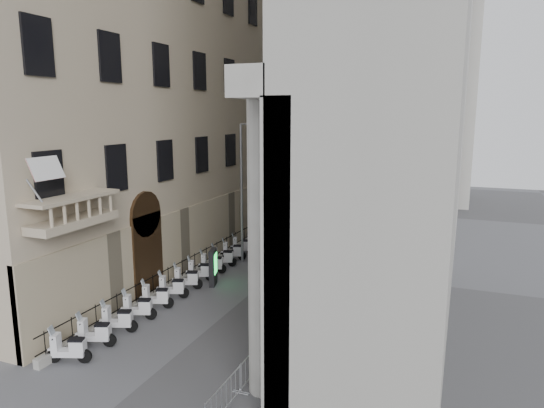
{
  "coord_description": "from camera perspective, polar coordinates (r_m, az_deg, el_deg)",
  "views": [
    {
      "loc": [
        10.13,
        -8.33,
        9.53
      ],
      "look_at": [
        0.3,
        16.55,
        4.5
      ],
      "focal_mm": 32.0,
      "sensor_mm": 36.0,
      "label": 1
    }
  ],
  "objects": [
    {
      "name": "scooter_11",
      "position": [
        33.47,
        -3.5,
        -5.91
      ],
      "size": [
        1.51,
        1.01,
        1.5
      ],
      "primitive_type": null,
      "rotation": [
        0.0,
        0.0,
        1.93
      ],
      "color": "white",
      "rests_on": "ground"
    },
    {
      "name": "flag",
      "position": [
        21.64,
        -23.41,
        -16.42
      ],
      "size": [
        1.0,
        1.4,
        8.2
      ],
      "primitive_type": null,
      "color": "#9E0C11",
      "rests_on": "ground"
    },
    {
      "name": "street_lamp",
      "position": [
        30.56,
        -3.0,
        2.79
      ],
      "size": [
        2.91,
        0.33,
        8.92
      ],
      "rotation": [
        0.0,
        0.0,
        -0.05
      ],
      "color": "#94969C",
      "rests_on": "ground"
    },
    {
      "name": "barrier_6",
      "position": [
        29.87,
        7.72,
        -8.05
      ],
      "size": [
        0.6,
        2.4,
        1.1
      ],
      "primitive_type": null,
      "color": "#B4B6BC",
      "rests_on": "ground"
    },
    {
      "name": "barrier_7",
      "position": [
        32.19,
        8.8,
        -6.7
      ],
      "size": [
        0.6,
        2.4,
        1.1
      ],
      "primitive_type": null,
      "color": "#B4B6BC",
      "rests_on": "ground"
    },
    {
      "name": "scooter_8",
      "position": [
        29.81,
        -7.03,
        -8.08
      ],
      "size": [
        1.51,
        1.01,
        1.5
      ],
      "primitive_type": null,
      "rotation": [
        0.0,
        0.0,
        1.93
      ],
      "color": "white",
      "rests_on": "ground"
    },
    {
      "name": "pedestrian_b",
      "position": [
        42.37,
        10.65,
        -1.23
      ],
      "size": [
        1.16,
        1.14,
        1.88
      ],
      "primitive_type": "imported",
      "rotation": [
        0.0,
        0.0,
        2.43
      ],
      "color": "black",
      "rests_on": "ground"
    },
    {
      "name": "scooter_4",
      "position": [
        25.25,
        -13.4,
        -11.83
      ],
      "size": [
        1.51,
        1.01,
        1.5
      ],
      "primitive_type": null,
      "rotation": [
        0.0,
        0.0,
        1.93
      ],
      "color": "white",
      "rests_on": "ground"
    },
    {
      "name": "far_building",
      "position": [
        57.49,
        11.77,
        15.9
      ],
      "size": [
        22.0,
        10.0,
        30.0
      ],
      "primitive_type": "cube",
      "color": "beige",
      "rests_on": "ground"
    },
    {
      "name": "pedestrian_a",
      "position": [
        39.95,
        5.55,
        -2.04
      ],
      "size": [
        0.64,
        0.5,
        1.57
      ],
      "primitive_type": "imported",
      "rotation": [
        0.0,
        0.0,
        3.37
      ],
      "color": "black",
      "rests_on": "ground"
    },
    {
      "name": "iron_fence",
      "position": [
        31.5,
        -6.89,
        -7.04
      ],
      "size": [
        0.3,
        28.0,
        1.4
      ],
      "primitive_type": null,
      "color": "black",
      "rests_on": "ground"
    },
    {
      "name": "scooter_2",
      "position": [
        23.17,
        -17.57,
        -14.16
      ],
      "size": [
        1.51,
        1.01,
        1.5
      ],
      "primitive_type": null,
      "rotation": [
        0.0,
        0.0,
        1.93
      ],
      "color": "white",
      "rests_on": "ground"
    },
    {
      "name": "security_tent",
      "position": [
        38.61,
        1.44,
        0.18
      ],
      "size": [
        3.7,
        3.7,
        3.01
      ],
      "color": "white",
      "rests_on": "ground"
    },
    {
      "name": "scooter_7",
      "position": [
        28.63,
        -8.42,
        -8.91
      ],
      "size": [
        1.51,
        1.01,
        1.5
      ],
      "primitive_type": null,
      "rotation": [
        0.0,
        0.0,
        1.93
      ],
      "color": "white",
      "rests_on": "ground"
    },
    {
      "name": "scooter_10",
      "position": [
        32.23,
        -4.58,
        -6.58
      ],
      "size": [
        1.51,
        1.01,
        1.5
      ],
      "primitive_type": null,
      "rotation": [
        0.0,
        0.0,
        1.93
      ],
      "color": "white",
      "rests_on": "ground"
    },
    {
      "name": "scooter_5",
      "position": [
        26.35,
        -11.59,
        -10.78
      ],
      "size": [
        1.51,
        1.01,
        1.5
      ],
      "primitive_type": null,
      "rotation": [
        0.0,
        0.0,
        1.93
      ],
      "color": "white",
      "rests_on": "ground"
    },
    {
      "name": "pedestrian_c",
      "position": [
        40.75,
        5.08,
        -1.59
      ],
      "size": [
        0.97,
        0.71,
        1.83
      ],
      "primitive_type": "imported",
      "rotation": [
        0.0,
        0.0,
        3.29
      ],
      "color": "black",
      "rests_on": "ground"
    },
    {
      "name": "barrier_2",
      "position": [
        21.02,
        0.85,
        -16.32
      ],
      "size": [
        0.6,
        2.4,
        1.1
      ],
      "primitive_type": null,
      "color": "#B4B6BC",
      "rests_on": "ground"
    },
    {
      "name": "scooter_1",
      "position": [
        22.2,
        -19.98,
        -15.46
      ],
      "size": [
        1.51,
        1.01,
        1.5
      ],
      "primitive_type": null,
      "rotation": [
        0.0,
        0.0,
        1.93
      ],
      "color": "white",
      "rests_on": "ground"
    },
    {
      "name": "info_kiosk",
      "position": [
        27.54,
        -6.95,
        -7.38
      ],
      "size": [
        0.57,
        1.02,
        2.06
      ],
      "rotation": [
        0.0,
        0.0,
        0.31
      ],
      "color": "black",
      "rests_on": "ground"
    },
    {
      "name": "scooter_0",
      "position": [
        21.27,
        -22.64,
        -16.84
      ],
      "size": [
        1.51,
        1.01,
        1.5
      ],
      "primitive_type": null,
      "rotation": [
        0.0,
        0.0,
        1.93
      ],
      "color": "white",
      "rests_on": "ground"
    },
    {
      "name": "blue_awning",
      "position": [
        36.13,
        11.3,
        -4.86
      ],
      "size": [
        1.6,
        3.0,
        3.0
      ],
      "primitive_type": null,
      "color": "navy",
      "rests_on": "ground"
    },
    {
      "name": "scooter_3",
      "position": [
        24.19,
        -15.38,
        -12.95
      ],
      "size": [
        1.51,
        1.01,
        1.5
      ],
      "primitive_type": null,
      "rotation": [
        0.0,
        0.0,
        1.93
      ],
      "color": "white",
      "rests_on": "ground"
    },
    {
      "name": "scooter_9",
      "position": [
        31.01,
        -5.76,
        -7.3
      ],
      "size": [
        1.51,
        1.01,
        1.5
      ],
      "primitive_type": null,
      "rotation": [
        0.0,
        0.0,
        1.93
      ],
      "color": "white",
      "rests_on": "ground"
    },
    {
      "name": "barrier_5",
      "position": [
        27.59,
        6.45,
        -9.63
      ],
      "size": [
        0.6,
        2.4,
        1.1
      ],
      "primitive_type": null,
      "color": "#B4B6BC",
      "rests_on": "ground"
    },
    {
      "name": "barrier_4",
      "position": [
        25.34,
        4.94,
        -11.48
      ],
      "size": [
        0.6,
        2.4,
        1.1
      ],
      "primitive_type": null,
      "color": "#B4B6BC",
      "rests_on": "ground"
    },
    {
      "name": "barrier_3",
      "position": [
        23.14,
        3.1,
        -13.68
      ],
      "size": [
        0.6,
        2.4,
        1.1
      ],
      "primitive_type": null,
      "color": "#B4B6BC",
      "rests_on": "ground"
    },
    {
      "name": "barrier_1",
      "position": [
        18.98,
        -1.98,
        -19.49
      ],
      "size": [
        0.6,
        2.4,
        1.1
      ],
      "primitive_type": null,
      "color": "#B4B6BC",
      "rests_on": "ground"
    },
    {
      "name": "scooter_6",
      "position": [
        27.48,
        -9.93,
        -9.81
      ],
      "size": [
        1.51,
        1.01,
        1.5
      ],
      "primitive_type": null,
      "rotation": [
        0.0,
        0.0,
        1.93
      ],
      "color": "white",
      "rests_on": "ground"
    },
    {
      "name": "left_building",
      "position": [
        35.87,
        -9.13,
        22.55
      ],
      "size": [
        5.0,
        36.0,
        34.0
      ],
      "primitive_type": "cube",
      "color": "#B6A68C",
      "rests_on": "ground"
    }
  ]
}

